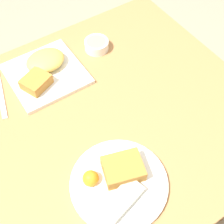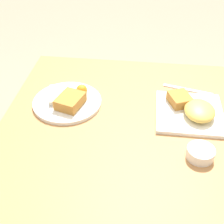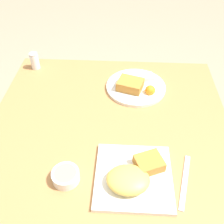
# 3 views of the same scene
# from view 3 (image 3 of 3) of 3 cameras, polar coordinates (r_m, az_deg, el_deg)

# --- Properties ---
(ground_plane) EXTENTS (8.00, 8.00, 0.00)m
(ground_plane) POSITION_cam_3_polar(r_m,az_deg,el_deg) (1.66, -0.36, -21.03)
(ground_plane) COLOR gray
(dining_table) EXTENTS (0.93, 0.86, 0.77)m
(dining_table) POSITION_cam_3_polar(r_m,az_deg,el_deg) (1.09, -0.51, -5.58)
(dining_table) COLOR #B27A47
(dining_table) RESTS_ON ground_plane
(plate_square_near) EXTENTS (0.24, 0.24, 0.06)m
(plate_square_near) POSITION_cam_3_polar(r_m,az_deg,el_deg) (0.84, 4.73, -13.68)
(plate_square_near) COLOR white
(plate_square_near) RESTS_ON dining_table
(plate_oval_far) EXTENTS (0.26, 0.26, 0.05)m
(plate_oval_far) POSITION_cam_3_polar(r_m,az_deg,el_deg) (1.17, 5.19, 5.71)
(plate_oval_far) COLOR white
(plate_oval_far) RESTS_ON dining_table
(sauce_ramekin) EXTENTS (0.09, 0.09, 0.04)m
(sauce_ramekin) POSITION_cam_3_polar(r_m,az_deg,el_deg) (0.86, -10.04, -13.52)
(sauce_ramekin) COLOR white
(sauce_ramekin) RESTS_ON dining_table
(salt_shaker) EXTENTS (0.04, 0.04, 0.08)m
(salt_shaker) POSITION_cam_3_polar(r_m,az_deg,el_deg) (1.34, -16.43, 10.46)
(salt_shaker) COLOR white
(salt_shaker) RESTS_ON dining_table
(butter_knife) EXTENTS (0.07, 0.20, 0.00)m
(butter_knife) POSITION_cam_3_polar(r_m,az_deg,el_deg) (0.88, 15.55, -14.34)
(butter_knife) COLOR silver
(butter_knife) RESTS_ON dining_table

